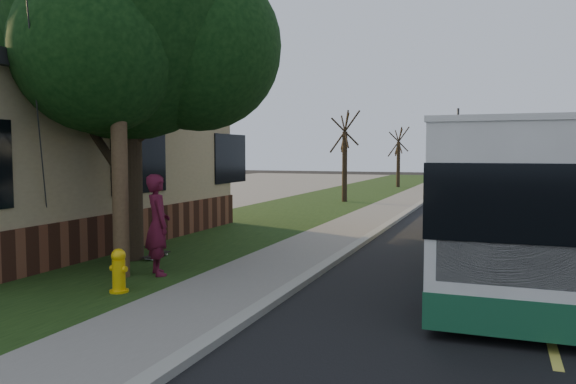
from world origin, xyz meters
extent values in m
plane|color=black|center=(0.00, 0.00, 0.00)|extent=(120.00, 120.00, 0.00)
cube|color=black|center=(4.00, 10.00, 0.01)|extent=(8.00, 80.00, 0.01)
cube|color=gray|center=(0.00, 10.00, 0.06)|extent=(0.25, 80.00, 0.12)
cube|color=slate|center=(-1.00, 10.00, 0.04)|extent=(2.00, 80.00, 0.08)
cube|color=black|center=(-4.50, 10.00, 0.04)|extent=(5.00, 80.00, 0.07)
cube|color=slate|center=(-14.50, 10.00, 0.02)|extent=(15.00, 80.00, 0.04)
cylinder|color=#E6B40C|center=(-2.60, 0.00, 0.35)|extent=(0.22, 0.22, 0.55)
sphere|color=#E6B40C|center=(-2.60, 0.00, 0.69)|extent=(0.24, 0.24, 0.24)
cylinder|color=#E6B40C|center=(-2.60, 0.00, 0.47)|extent=(0.30, 0.10, 0.10)
cylinder|color=#E6B40C|center=(-2.60, 0.00, 0.47)|extent=(0.10, 0.18, 0.10)
cylinder|color=#E6B40C|center=(-2.60, 0.00, 0.09)|extent=(0.32, 0.32, 0.04)
cylinder|color=#473321|center=(-3.30, 1.00, 4.57)|extent=(0.30, 0.30, 9.00)
cylinder|color=#2D2D30|center=(-4.20, -0.10, 3.80)|extent=(2.52, 3.21, 7.60)
cylinder|color=black|center=(-4.20, 2.50, 2.07)|extent=(0.56, 0.56, 4.00)
sphere|color=black|center=(-4.20, 2.50, 5.27)|extent=(5.20, 5.20, 5.20)
sphere|color=black|center=(-2.80, 3.10, 4.67)|extent=(3.60, 3.60, 3.60)
sphere|color=black|center=(-5.40, 2.10, 4.97)|extent=(3.80, 3.80, 3.80)
sphere|color=black|center=(-3.90, 1.20, 4.37)|extent=(3.20, 3.20, 3.20)
sphere|color=black|center=(-4.80, 3.90, 5.67)|extent=(3.40, 3.40, 3.40)
cylinder|color=black|center=(-3.50, 18.00, 1.72)|extent=(0.24, 0.24, 3.30)
cylinder|color=black|center=(-3.50, 18.00, 3.37)|extent=(1.38, 0.57, 2.01)
cylinder|color=black|center=(-3.50, 18.00, 3.37)|extent=(0.74, 1.21, 1.58)
cylinder|color=black|center=(-3.50, 18.00, 3.37)|extent=(0.65, 1.05, 1.95)
cylinder|color=black|center=(-3.50, 18.00, 3.37)|extent=(1.28, 0.53, 1.33)
cylinder|color=black|center=(-3.50, 18.00, 3.37)|extent=(0.75, 1.21, 1.70)
cylinder|color=black|center=(-3.00, 30.00, 1.58)|extent=(0.24, 0.24, 3.03)
cylinder|color=black|center=(-3.00, 30.00, 3.10)|extent=(1.38, 0.57, 2.01)
cylinder|color=black|center=(-3.00, 30.00, 3.10)|extent=(0.74, 1.21, 1.58)
cylinder|color=black|center=(-3.00, 30.00, 3.10)|extent=(0.65, 1.05, 1.95)
cylinder|color=black|center=(-3.00, 30.00, 3.10)|extent=(1.28, 0.53, 1.33)
cylinder|color=black|center=(-3.00, 30.00, 3.10)|extent=(0.75, 1.21, 1.70)
cylinder|color=#2D2D30|center=(0.50, 34.00, 2.75)|extent=(0.16, 0.16, 5.50)
imported|color=black|center=(0.50, 34.00, 4.50)|extent=(0.18, 0.22, 1.10)
cube|color=silver|center=(3.56, 4.81, 1.63)|extent=(2.20, 10.56, 2.38)
cube|color=#185535|center=(3.56, 4.81, 0.40)|extent=(2.22, 10.58, 0.48)
cube|color=black|center=(3.56, 4.81, 1.80)|extent=(2.24, 10.60, 0.97)
cube|color=black|center=(3.56, -0.44, 1.50)|extent=(1.90, 0.06, 1.41)
cube|color=yellow|center=(3.56, -0.43, 2.68)|extent=(1.41, 0.06, 0.31)
cube|color=#FFF2CC|center=(2.90, -0.45, 0.48)|extent=(0.22, 0.04, 0.13)
cube|color=silver|center=(3.56, 4.81, 2.84)|extent=(2.25, 10.61, 0.08)
cylinder|color=black|center=(2.46, 0.94, 0.40)|extent=(0.25, 0.81, 0.81)
cylinder|color=black|center=(2.46, 3.93, 0.40)|extent=(0.25, 0.81, 0.81)
cylinder|color=black|center=(4.66, 3.93, 0.40)|extent=(0.25, 0.81, 0.81)
cylinder|color=black|center=(2.46, 8.68, 0.40)|extent=(0.25, 0.81, 0.81)
cylinder|color=black|center=(4.66, 8.68, 0.40)|extent=(0.25, 0.81, 0.81)
imported|color=#501024|center=(-2.75, 1.39, 1.04)|extent=(0.83, 0.82, 1.93)
cube|color=black|center=(-3.77, 2.85, 0.14)|extent=(0.27, 0.89, 0.02)
cylinder|color=silver|center=(-3.75, 2.54, 0.10)|extent=(0.20, 0.07, 0.05)
cylinder|color=silver|center=(-3.79, 3.15, 0.10)|extent=(0.20, 0.07, 0.05)
cube|color=black|center=(-7.02, 5.79, 0.65)|extent=(1.48, 1.19, 1.23)
cube|color=black|center=(-7.02, 5.79, 1.31)|extent=(1.53, 1.24, 0.08)
imported|color=black|center=(2.85, 31.33, 0.76)|extent=(1.79, 4.45, 1.51)
camera|label=1|loc=(3.33, -7.67, 2.42)|focal=35.00mm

